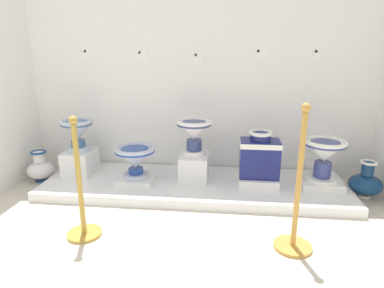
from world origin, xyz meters
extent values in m
cube|color=beige|center=(1.90, 0.61, -0.01)|extent=(5.81, 5.22, 0.02)
cube|color=white|center=(1.90, 2.45, 1.40)|extent=(4.01, 0.06, 2.81)
cube|color=white|center=(1.90, 1.93, 0.05)|extent=(3.07, 0.94, 0.09)
cube|color=white|center=(0.64, 2.03, 0.22)|extent=(0.29, 0.37, 0.26)
cylinder|color=#AFBED3|center=(0.64, 2.03, 0.38)|extent=(0.25, 0.25, 0.05)
cylinder|color=#365A88|center=(0.64, 2.03, 0.44)|extent=(0.14, 0.14, 0.07)
cone|color=#AFBED3|center=(0.64, 2.03, 0.57)|extent=(0.33, 0.33, 0.20)
cylinder|color=#365A88|center=(0.64, 2.03, 0.65)|extent=(0.32, 0.32, 0.03)
torus|color=#AFBED3|center=(0.64, 2.03, 0.67)|extent=(0.34, 0.34, 0.04)
cylinder|color=#365A88|center=(0.64, 2.03, 0.67)|extent=(0.23, 0.23, 0.01)
cube|color=white|center=(1.31, 1.85, 0.12)|extent=(0.37, 0.32, 0.05)
cylinder|color=#B3BCD4|center=(1.31, 1.85, 0.16)|extent=(0.25, 0.25, 0.04)
cylinder|color=navy|center=(1.31, 1.85, 0.21)|extent=(0.15, 0.15, 0.05)
cone|color=#B3BCD4|center=(1.31, 1.85, 0.35)|extent=(0.40, 0.40, 0.21)
cylinder|color=navy|center=(1.31, 1.85, 0.43)|extent=(0.39, 0.39, 0.03)
torus|color=#B3BCD4|center=(1.31, 1.85, 0.45)|extent=(0.41, 0.41, 0.04)
cylinder|color=navy|center=(1.31, 1.85, 0.44)|extent=(0.28, 0.28, 0.01)
cube|color=white|center=(1.89, 2.01, 0.22)|extent=(0.29, 0.38, 0.26)
cylinder|color=white|center=(1.89, 2.01, 0.38)|extent=(0.24, 0.24, 0.05)
cylinder|color=navy|center=(1.89, 2.01, 0.46)|extent=(0.16, 0.16, 0.11)
cone|color=white|center=(1.89, 2.01, 0.61)|extent=(0.35, 0.35, 0.19)
cylinder|color=navy|center=(1.89, 2.01, 0.68)|extent=(0.35, 0.35, 0.03)
torus|color=white|center=(1.89, 2.01, 0.70)|extent=(0.36, 0.36, 0.04)
cylinder|color=navy|center=(1.89, 2.01, 0.70)|extent=(0.25, 0.25, 0.01)
cube|color=white|center=(2.55, 1.90, 0.14)|extent=(0.38, 0.35, 0.10)
cube|color=navy|center=(2.55, 1.90, 0.38)|extent=(0.38, 0.25, 0.37)
cube|color=white|center=(2.55, 1.90, 0.52)|extent=(0.39, 0.26, 0.05)
cylinder|color=navy|center=(2.55, 1.90, 0.60)|extent=(0.20, 0.20, 0.07)
torus|color=white|center=(2.55, 1.90, 0.63)|extent=(0.23, 0.23, 0.04)
cube|color=white|center=(3.16, 1.91, 0.13)|extent=(0.39, 0.29, 0.07)
cylinder|color=white|center=(3.16, 1.91, 0.18)|extent=(0.30, 0.30, 0.04)
cylinder|color=#363E80|center=(3.16, 1.91, 0.28)|extent=(0.16, 0.16, 0.16)
cone|color=white|center=(3.16, 1.91, 0.46)|extent=(0.39, 0.39, 0.20)
cylinder|color=#363E80|center=(3.16, 1.91, 0.54)|extent=(0.38, 0.38, 0.03)
torus|color=white|center=(3.16, 1.91, 0.56)|extent=(0.40, 0.40, 0.04)
cylinder|color=#363E80|center=(3.16, 1.91, 0.55)|extent=(0.27, 0.27, 0.01)
cube|color=white|center=(0.68, 2.42, 1.35)|extent=(0.12, 0.01, 0.12)
cube|color=#5B9E4C|center=(0.64, 2.41, 1.38)|extent=(0.02, 0.01, 0.02)
cube|color=white|center=(1.29, 2.42, 1.33)|extent=(0.12, 0.01, 0.13)
cube|color=#386BAD|center=(1.25, 2.41, 1.37)|extent=(0.02, 0.01, 0.02)
cube|color=white|center=(1.90, 2.42, 1.31)|extent=(0.10, 0.01, 0.13)
cube|color=slate|center=(1.87, 2.41, 1.35)|extent=(0.02, 0.01, 0.02)
cube|color=white|center=(2.57, 2.42, 1.35)|extent=(0.13, 0.01, 0.14)
cube|color=#5B9E4C|center=(2.52, 2.41, 1.39)|extent=(0.02, 0.01, 0.02)
cube|color=white|center=(3.15, 2.42, 1.35)|extent=(0.11, 0.01, 0.11)
cube|color=slate|center=(3.11, 2.41, 1.38)|extent=(0.02, 0.01, 0.02)
cylinder|color=navy|center=(0.20, 1.98, 0.01)|extent=(0.14, 0.14, 0.03)
ellipsoid|color=white|center=(0.20, 1.98, 0.13)|extent=(0.29, 0.29, 0.19)
cylinder|color=white|center=(0.20, 1.98, 0.28)|extent=(0.12, 0.12, 0.11)
torus|color=navy|center=(0.20, 1.98, 0.33)|extent=(0.16, 0.16, 0.02)
cylinder|color=white|center=(3.59, 1.94, 0.01)|extent=(0.13, 0.13, 0.03)
ellipsoid|color=navy|center=(3.59, 1.94, 0.13)|extent=(0.32, 0.32, 0.20)
cylinder|color=navy|center=(3.59, 1.94, 0.29)|extent=(0.11, 0.11, 0.13)
torus|color=white|center=(3.59, 1.94, 0.36)|extent=(0.16, 0.16, 0.02)
cylinder|color=#B89038|center=(1.14, 0.97, 0.01)|extent=(0.27, 0.27, 0.02)
cylinder|color=#B89038|center=(1.14, 0.97, 0.46)|extent=(0.04, 0.04, 0.87)
sphere|color=#B89038|center=(1.14, 0.97, 0.92)|extent=(0.06, 0.06, 0.06)
cylinder|color=gold|center=(2.73, 0.97, 0.01)|extent=(0.28, 0.28, 0.02)
cylinder|color=gold|center=(2.73, 0.97, 0.52)|extent=(0.04, 0.04, 0.99)
sphere|color=gold|center=(2.73, 0.97, 1.04)|extent=(0.06, 0.06, 0.06)
camera|label=1|loc=(2.22, -1.20, 1.40)|focal=30.70mm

